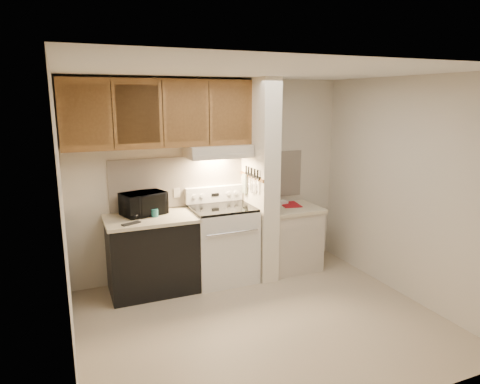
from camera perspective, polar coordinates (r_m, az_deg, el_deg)
floor at (r=4.63m, az=2.91°, el=-16.78°), size 3.60×3.60×0.00m
ceiling at (r=4.05m, az=3.31°, el=15.81°), size 3.60×3.60×0.00m
wall_back at (r=5.52m, az=-3.70°, el=1.88°), size 3.60×2.50×0.02m
wall_left at (r=3.77m, az=-22.40°, el=-4.06°), size 0.02×3.00×2.50m
wall_right at (r=5.19m, az=21.27°, el=0.37°), size 0.02×3.00×2.50m
backsplash at (r=5.52m, az=-3.65°, el=1.71°), size 2.60×0.02×0.63m
range_body at (r=5.41m, az=-2.37°, el=-6.99°), size 0.76×0.65×0.92m
oven_window at (r=5.12m, az=-1.12°, el=-7.66°), size 0.50×0.01×0.30m
oven_handle at (r=5.02m, az=-0.97°, el=-5.44°), size 0.65×0.02×0.02m
cooktop at (r=5.28m, az=-2.42°, el=-2.12°), size 0.74×0.64×0.03m
range_backguard at (r=5.51m, az=-3.46°, el=-0.27°), size 0.76×0.08×0.20m
range_display at (r=5.47m, az=-3.32°, el=-0.36°), size 0.10×0.01×0.04m
range_knob_left_outer at (r=5.38m, az=-6.12°, el=-0.62°), size 0.05×0.02×0.05m
range_knob_left_inner at (r=5.41m, az=-5.10°, el=-0.53°), size 0.05×0.02×0.05m
range_knob_right_inner at (r=5.53m, az=-1.55°, el=-0.21°), size 0.05×0.02×0.05m
range_knob_right_outer at (r=5.56m, az=-0.59°, el=-0.12°), size 0.05×0.02×0.05m
dishwasher_front at (r=5.21m, az=-11.61°, el=-8.33°), size 1.00×0.63×0.87m
left_countertop at (r=5.07m, az=-11.83°, el=-3.51°), size 1.04×0.67×0.04m
spoon_rest at (r=4.83m, az=-14.31°, el=-4.09°), size 0.22×0.15×0.01m
teal_jar at (r=5.06m, az=-11.30°, el=-2.75°), size 0.10×0.10×0.09m
outlet at (r=5.40m, az=-8.41°, el=-0.11°), size 0.08×0.01×0.12m
microwave at (r=5.16m, az=-12.75°, el=-1.51°), size 0.56×0.46×0.27m
partition_pillar at (r=5.40m, az=2.65°, el=1.64°), size 0.22×0.70×2.50m
pillar_trim at (r=5.34m, az=1.53°, el=2.08°), size 0.01×0.70×0.04m
knife_strip at (r=5.29m, az=1.70°, el=2.20°), size 0.02×0.42×0.04m
knife_blade_a at (r=5.16m, az=2.33°, el=0.79°), size 0.01×0.03×0.16m
knife_handle_a at (r=5.12m, az=2.37°, el=2.42°), size 0.02×0.02×0.10m
knife_blade_b at (r=5.24m, az=1.88°, el=0.88°), size 0.01×0.04×0.18m
knife_handle_b at (r=5.20m, az=1.98°, el=2.57°), size 0.02×0.02×0.10m
knife_blade_c at (r=5.30m, az=1.61°, el=0.90°), size 0.01×0.04×0.20m
knife_handle_c at (r=5.28m, az=1.56°, el=2.73°), size 0.02×0.02×0.10m
knife_blade_d at (r=5.38m, az=1.19°, el=1.29°), size 0.01×0.04×0.16m
knife_handle_d at (r=5.36m, az=1.17°, el=2.88°), size 0.02×0.02×0.10m
knife_blade_e at (r=5.45m, az=0.87°, el=1.33°), size 0.01×0.04×0.18m
knife_handle_e at (r=5.43m, az=0.83°, el=3.00°), size 0.02×0.02×0.10m
oven_mitt at (r=5.51m, az=0.65°, el=1.10°), size 0.03×0.10×0.25m
right_cab_base at (r=5.82m, az=6.69°, el=-6.24°), size 0.70×0.60×0.81m
right_countertop at (r=5.70m, az=6.80°, el=-2.19°), size 0.74×0.64×0.04m
red_folder at (r=5.80m, az=6.69°, el=-1.67°), size 0.28×0.36×0.01m
white_box at (r=5.82m, az=5.51°, el=-1.43°), size 0.19×0.14×0.04m
range_hood at (r=5.26m, az=-2.96°, el=5.49°), size 0.78×0.44×0.15m
hood_lip at (r=5.07m, az=-2.15°, el=4.73°), size 0.78×0.04×0.06m
upper_cabinets at (r=5.08m, az=-10.66°, el=10.26°), size 2.18×0.33×0.77m
cab_door_a at (r=4.81m, az=-19.93°, el=9.62°), size 0.46×0.01×0.63m
cab_gap_a at (r=4.83m, az=-16.66°, el=9.85°), size 0.01×0.01×0.73m
cab_door_b at (r=4.87m, az=-13.43°, el=10.05°), size 0.46×0.01×0.63m
cab_gap_b at (r=4.92m, az=-10.25°, el=10.21°), size 0.01×0.01×0.73m
cab_door_c at (r=4.99m, az=-7.15°, el=10.34°), size 0.46×0.01×0.63m
cab_gap_c at (r=5.07m, az=-4.14°, el=10.43°), size 0.01×0.01×0.73m
cab_door_d at (r=5.16m, az=-1.23°, el=10.50°), size 0.46×0.01×0.63m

